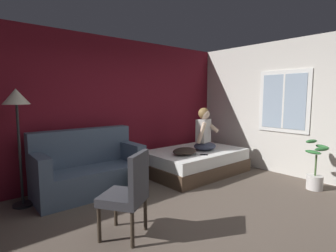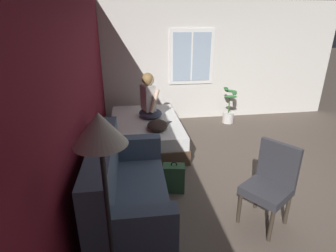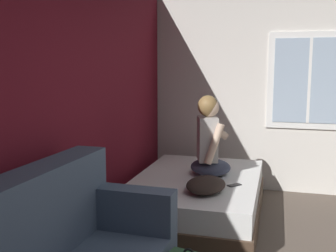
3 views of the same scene
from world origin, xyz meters
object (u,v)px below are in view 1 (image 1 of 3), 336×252
bed (195,161)px  cell_phone (204,155)px  floor_lamp (17,108)px  potted_plant (315,172)px  couch (88,169)px  side_chair (129,192)px  person_seated (204,133)px  backpack (137,184)px  throw_pillow (185,151)px

bed → cell_phone: (-0.21, -0.42, 0.25)m
floor_lamp → potted_plant: (3.97, -2.49, -1.13)m
couch → side_chair: 1.66m
person_seated → potted_plant: size_ratio=1.03×
backpack → cell_phone: size_ratio=3.18×
bed → backpack: 1.65m
bed → backpack: (-1.63, -0.28, -0.04)m
backpack → floor_lamp: bearing=153.3°
bed → throw_pillow: size_ratio=4.20×
person_seated → couch: bearing=168.4°
throw_pillow → floor_lamp: (-2.64, 0.66, 0.88)m
cell_phone → floor_lamp: floor_lamp is taller
bed → person_seated: bearing=-32.8°
person_seated → backpack: person_seated is taller
side_chair → person_seated: bearing=24.4°
backpack → cell_phone: bearing=-5.7°
person_seated → floor_lamp: size_ratio=0.51×
bed → throw_pillow: 0.61m
bed → floor_lamp: bearing=171.4°
couch → throw_pillow: size_ratio=3.58×
couch → person_seated: (2.32, -0.48, 0.44)m
floor_lamp → potted_plant: size_ratio=2.00×
couch → floor_lamp: (-0.96, 0.10, 1.04)m
couch → floor_lamp: 1.41m
backpack → floor_lamp: size_ratio=0.27×
person_seated → floor_lamp: (-3.28, 0.57, 0.59)m
bed → couch: 2.20m
couch → side_chair: bearing=-97.9°
bed → side_chair: bearing=-152.2°
side_chair → cell_phone: 2.34m
person_seated → throw_pillow: size_ratio=1.82×
person_seated → side_chair: bearing=-155.6°
bed → potted_plant: bearing=-67.2°
couch → backpack: 0.87m
couch → throw_pillow: bearing=-18.4°
person_seated → floor_lamp: bearing=170.1°
backpack → side_chair: bearing=-128.0°
side_chair → potted_plant: side_chair is taller
side_chair → cell_phone: bearing=20.9°
side_chair → cell_phone: side_chair is taller
backpack → throw_pillow: size_ratio=0.95×
bed → couch: couch is taller
throw_pillow → cell_phone: 0.37m
side_chair → potted_plant: size_ratio=1.15×
couch → bed: bearing=-9.8°
side_chair → floor_lamp: floor_lamp is taller
backpack → floor_lamp: floor_lamp is taller
couch → person_seated: 2.41m
backpack → throw_pillow: bearing=4.8°
cell_phone → potted_plant: bearing=-105.7°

